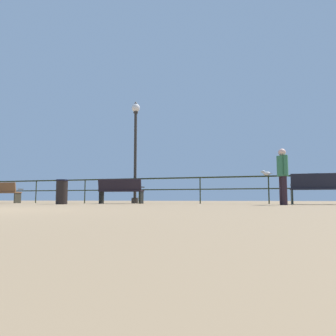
{
  "coord_description": "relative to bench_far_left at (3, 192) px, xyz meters",
  "views": [
    {
      "loc": [
        4.84,
        -3.19,
        0.16
      ],
      "look_at": [
        1.33,
        8.05,
        1.29
      ],
      "focal_mm": 34.85,
      "sensor_mm": 36.0,
      "label": 1
    }
  ],
  "objects": [
    {
      "name": "lamppost_center",
      "position": [
        5.42,
        1.21,
        1.97
      ],
      "size": [
        0.34,
        0.34,
        4.17
      ],
      "color": "#2D2822",
      "rests_on": "ground_plane"
    },
    {
      "name": "pier_railing",
      "position": [
        5.74,
        0.89,
        0.25
      ],
      "size": [
        19.26,
        0.05,
        0.98
      ],
      "color": "#252B14",
      "rests_on": "ground_plane"
    },
    {
      "name": "bench_far_left",
      "position": [
        0.0,
        0.0,
        0.0
      ],
      "size": [
        1.44,
        0.7,
        0.85
      ],
      "color": "brown",
      "rests_on": "ground_plane"
    },
    {
      "name": "bench_near_left",
      "position": [
        5.37,
        -0.0,
        0.04
      ],
      "size": [
        1.67,
        0.7,
        0.89
      ],
      "color": "black",
      "rests_on": "ground_plane"
    },
    {
      "name": "bench_near_right",
      "position": [
        11.94,
        -0.01,
        0.05
      ],
      "size": [
        1.49,
        0.64,
        0.95
      ],
      "color": "black",
      "rests_on": "ground_plane"
    },
    {
      "name": "person_by_bench",
      "position": [
        10.93,
        -1.3,
        0.42
      ],
      "size": [
        0.3,
        0.47,
        1.57
      ],
      "color": "black",
      "rests_on": "ground_plane"
    },
    {
      "name": "trash_bin",
      "position": [
        4.22,
        -1.9,
        -0.08
      ],
      "size": [
        0.38,
        0.38,
        0.79
      ],
      "color": "black",
      "rests_on": "ground_plane"
    },
    {
      "name": "seagull_on_rail",
      "position": [
        10.48,
        0.88,
        0.58
      ],
      "size": [
        0.39,
        0.18,
        0.18
      ],
      "color": "silver",
      "rests_on": "pier_railing"
    }
  ]
}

